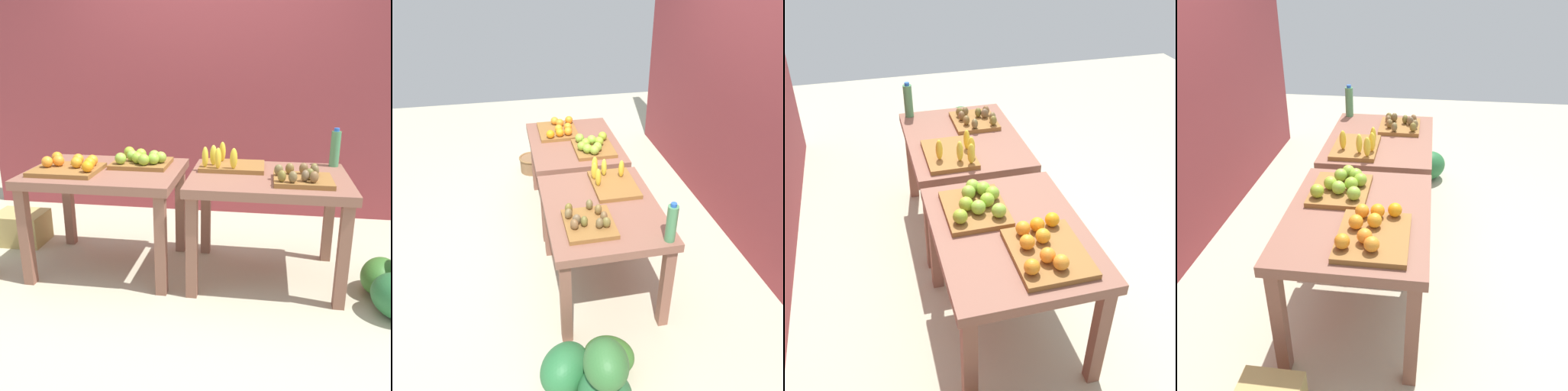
% 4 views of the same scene
% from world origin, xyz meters
% --- Properties ---
extents(ground_plane, '(8.00, 8.00, 0.00)m').
position_xyz_m(ground_plane, '(0.00, 0.00, 0.00)').
color(ground_plane, '#BAB597').
extents(back_wall, '(4.40, 0.12, 3.00)m').
position_xyz_m(back_wall, '(0.00, 1.35, 1.50)').
color(back_wall, brown).
rests_on(back_wall, ground_plane).
extents(display_table_left, '(1.04, 0.80, 0.74)m').
position_xyz_m(display_table_left, '(-0.56, 0.00, 0.63)').
color(display_table_left, brown).
rests_on(display_table_left, ground_plane).
extents(display_table_right, '(1.04, 0.80, 0.74)m').
position_xyz_m(display_table_right, '(0.56, 0.00, 0.63)').
color(display_table_right, brown).
rests_on(display_table_right, ground_plane).
extents(orange_bin, '(0.45, 0.37, 0.11)m').
position_xyz_m(orange_bin, '(-0.78, -0.10, 0.78)').
color(orange_bin, brown).
rests_on(orange_bin, display_table_left).
extents(apple_bin, '(0.40, 0.34, 0.11)m').
position_xyz_m(apple_bin, '(-0.34, 0.13, 0.78)').
color(apple_bin, brown).
rests_on(apple_bin, display_table_left).
extents(banana_crate, '(0.44, 0.32, 0.17)m').
position_xyz_m(banana_crate, '(0.28, 0.14, 0.78)').
color(banana_crate, brown).
rests_on(banana_crate, display_table_right).
extents(kiwi_bin, '(0.36, 0.32, 0.10)m').
position_xyz_m(kiwi_bin, '(0.76, -0.14, 0.77)').
color(kiwi_bin, brown).
rests_on(kiwi_bin, display_table_right).
extents(water_bottle, '(0.07, 0.07, 0.27)m').
position_xyz_m(water_bottle, '(1.02, 0.32, 0.87)').
color(water_bottle, '#4C8C59').
rests_on(water_bottle, display_table_right).
extents(watermelon_pile, '(0.64, 0.70, 0.52)m').
position_xyz_m(watermelon_pile, '(1.44, -0.25, 0.19)').
color(watermelon_pile, '#286437').
rests_on(watermelon_pile, ground_plane).
extents(wicker_basket, '(0.30, 0.30, 0.18)m').
position_xyz_m(wicker_basket, '(-1.44, -0.35, 0.10)').
color(wicker_basket, olive).
rests_on(wicker_basket, ground_plane).
extents(cardboard_produce_box, '(0.40, 0.30, 0.26)m').
position_xyz_m(cardboard_produce_box, '(-1.43, 0.30, 0.13)').
color(cardboard_produce_box, tan).
rests_on(cardboard_produce_box, ground_plane).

